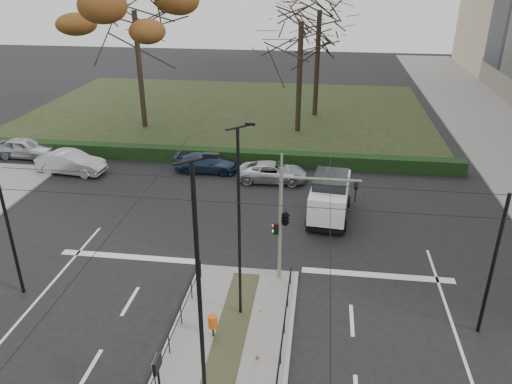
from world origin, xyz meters
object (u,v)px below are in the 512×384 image
at_px(streetlamp_median_near, 200,300).
at_px(bare_tree_near, 301,30).
at_px(streetlamp_median_far, 240,224).
at_px(bare_tree_center, 319,18).
at_px(parked_car_second, 71,163).
at_px(parked_car_third, 206,163).
at_px(parked_car_fourth, 273,172).
at_px(litter_bin, 213,322).
at_px(parked_car_first, 25,148).
at_px(rust_tree, 134,10).
at_px(white_van, 330,195).
at_px(traffic_light, 288,216).
at_px(info_panel, 158,370).

height_order(streetlamp_median_near, bare_tree_near, bare_tree_near).
relative_size(streetlamp_median_far, bare_tree_center, 0.65).
bearing_deg(parked_car_second, parked_car_third, -75.48).
bearing_deg(parked_car_fourth, parked_car_third, 75.98).
bearing_deg(litter_bin, streetlamp_median_near, -80.91).
xyz_separation_m(parked_car_first, parked_car_third, (13.93, -0.89, -0.11)).
relative_size(parked_car_fourth, rust_tree, 0.36).
bearing_deg(streetlamp_median_near, rust_tree, 112.56).
relative_size(litter_bin, bare_tree_center, 0.08).
bearing_deg(litter_bin, parked_car_third, 103.74).
bearing_deg(litter_bin, bare_tree_center, 84.58).
bearing_deg(white_van, traffic_light, -106.21).
bearing_deg(parked_car_first, bare_tree_near, -63.51).
relative_size(traffic_light, streetlamp_median_far, 0.66).
height_order(streetlamp_median_near, parked_car_fourth, streetlamp_median_near).
bearing_deg(parked_car_first, rust_tree, -34.46).
bearing_deg(rust_tree, bare_tree_center, 21.12).
xyz_separation_m(streetlamp_median_far, parked_car_second, (-14.00, 13.54, -3.49)).
bearing_deg(litter_bin, parked_car_fourth, 87.49).
xyz_separation_m(parked_car_first, rust_tree, (6.25, 8.46, 9.01)).
distance_m(info_panel, bare_tree_center, 36.32).
bearing_deg(info_panel, parked_car_second, 123.14).
relative_size(info_panel, bare_tree_center, 0.18).
relative_size(streetlamp_median_near, parked_car_third, 2.06).
bearing_deg(parked_car_fourth, streetlamp_median_far, 178.85).
xyz_separation_m(streetlamp_median_near, streetlamp_median_far, (0.23, 5.26, -0.40)).
bearing_deg(streetlamp_median_far, parked_car_first, 139.68).
distance_m(parked_car_second, white_van, 18.04).
bearing_deg(info_panel, parked_car_third, 98.95).
height_order(info_panel, parked_car_first, info_panel).
bearing_deg(parked_car_second, info_panel, -141.98).
bearing_deg(streetlamp_median_far, rust_tree, 117.23).
bearing_deg(parked_car_second, litter_bin, -134.01).
xyz_separation_m(parked_car_third, white_van, (8.45, -5.69, 0.68)).
xyz_separation_m(litter_bin, white_van, (4.38, 10.95, 0.50)).
bearing_deg(bare_tree_near, white_van, -80.18).
bearing_deg(parked_car_third, parked_car_second, 99.12).
relative_size(rust_tree, bare_tree_center, 1.02).
bearing_deg(rust_tree, white_van, -42.99).
distance_m(streetlamp_median_near, parked_car_second, 23.63).
distance_m(info_panel, bare_tree_near, 31.04).
xyz_separation_m(litter_bin, parked_car_first, (-18.00, 17.52, -0.07)).
distance_m(info_panel, parked_car_first, 27.37).
bearing_deg(parked_car_third, parked_car_fourth, -102.80).
bearing_deg(parked_car_third, litter_bin, -166.78).
bearing_deg(parked_car_third, bare_tree_center, -25.71).
bearing_deg(traffic_light, rust_tree, 123.26).
height_order(white_van, bare_tree_near, bare_tree_near).
distance_m(litter_bin, streetlamp_median_far, 3.87).
distance_m(traffic_light, info_panel, 8.86).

